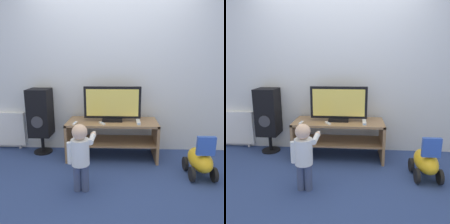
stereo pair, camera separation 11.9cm
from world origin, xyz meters
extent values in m
plane|color=navy|center=(0.00, 0.00, 0.00)|extent=(16.00, 16.00, 0.00)
cube|color=silver|center=(0.00, 0.60, 1.30)|extent=(10.00, 0.06, 2.60)
cube|color=#93704C|center=(0.00, 0.26, 0.54)|extent=(1.28, 0.52, 0.03)
cube|color=#93704C|center=(0.00, 0.26, 0.25)|extent=(1.24, 0.48, 0.02)
cube|color=#93704C|center=(-0.62, 0.26, 0.28)|extent=(0.04, 0.52, 0.55)
cube|color=#93704C|center=(0.62, 0.26, 0.28)|extent=(0.04, 0.52, 0.55)
cube|color=black|center=(0.00, 0.29, 0.57)|extent=(0.28, 0.20, 0.04)
cube|color=black|center=(0.00, 0.29, 0.82)|extent=(0.81, 0.05, 0.45)
cube|color=#F2D859|center=(0.00, 0.26, 0.82)|extent=(0.74, 0.01, 0.38)
cube|color=white|center=(0.36, 0.16, 0.57)|extent=(0.05, 0.20, 0.04)
cube|color=#3F8CE5|center=(0.36, 0.06, 0.57)|extent=(0.03, 0.00, 0.01)
cube|color=white|center=(-0.50, 0.09, 0.56)|extent=(0.05, 0.13, 0.02)
cylinder|color=#337FD8|center=(-0.50, 0.09, 0.57)|extent=(0.01, 0.01, 0.00)
cube|color=white|center=(-0.13, 0.11, 0.56)|extent=(0.10, 0.13, 0.02)
cylinder|color=#337FD8|center=(-0.13, 0.11, 0.57)|extent=(0.01, 0.01, 0.00)
cylinder|color=#3F4C72|center=(-0.35, -0.62, 0.16)|extent=(0.08, 0.08, 0.31)
cylinder|color=#3F4C72|center=(-0.26, -0.62, 0.16)|extent=(0.08, 0.08, 0.31)
cylinder|color=white|center=(-0.31, -0.62, 0.45)|extent=(0.19, 0.19, 0.28)
sphere|color=beige|center=(-0.31, -0.62, 0.68)|extent=(0.16, 0.16, 0.16)
cylinder|color=white|center=(-0.42, -0.62, 0.44)|extent=(0.06, 0.06, 0.24)
cylinder|color=white|center=(-0.20, -0.50, 0.56)|extent=(0.06, 0.24, 0.06)
sphere|color=beige|center=(-0.20, -0.38, 0.56)|extent=(0.07, 0.07, 0.07)
cube|color=white|center=(-0.20, -0.34, 0.56)|extent=(0.03, 0.13, 0.02)
cylinder|color=black|center=(-1.09, 0.39, 0.01)|extent=(0.28, 0.28, 0.02)
cylinder|color=black|center=(-1.09, 0.39, 0.14)|extent=(0.05, 0.05, 0.28)
cube|color=black|center=(-1.09, 0.39, 0.64)|extent=(0.31, 0.32, 0.71)
cylinder|color=#38383D|center=(-1.09, 0.22, 0.53)|extent=(0.17, 0.01, 0.17)
ellipsoid|color=gold|center=(1.10, -0.24, 0.21)|extent=(0.26, 0.51, 0.25)
cube|color=blue|center=(1.10, -0.38, 0.45)|extent=(0.21, 0.05, 0.22)
cylinder|color=black|center=(0.97, -0.10, 0.09)|extent=(0.04, 0.17, 0.17)
cylinder|color=black|center=(1.23, -0.10, 0.09)|extent=(0.04, 0.17, 0.17)
cylinder|color=black|center=(0.97, -0.38, 0.09)|extent=(0.04, 0.17, 0.17)
cylinder|color=black|center=(1.23, -0.38, 0.09)|extent=(0.04, 0.17, 0.17)
cube|color=white|center=(-1.75, 0.53, 0.33)|extent=(0.69, 0.08, 0.54)
cube|color=silver|center=(-1.51, 0.53, 0.03)|extent=(0.03, 0.05, 0.06)
camera|label=1|loc=(0.11, -2.75, 1.40)|focal=35.00mm
camera|label=2|loc=(0.23, -2.74, 1.40)|focal=35.00mm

